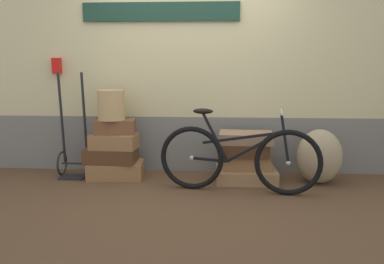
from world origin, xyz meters
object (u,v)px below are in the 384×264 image
object	(u,v)px
suitcase_5	(245,161)
suitcase_7	(246,138)
wicker_basket	(111,105)
luggage_trolley	(75,153)
suitcase_4	(246,175)
suitcase_0	(116,170)
suitcase_1	(111,155)
suitcase_3	(115,127)
suitcase_2	(114,141)
burlap_sack	(319,156)
bicycle	(238,158)
suitcase_6	(244,149)

from	to	relation	value
suitcase_5	suitcase_7	world-z (taller)	suitcase_7
wicker_basket	luggage_trolley	distance (m)	0.79
suitcase_4	luggage_trolley	xyz separation A→B (m)	(-2.11, 0.09, 0.22)
suitcase_0	suitcase_1	bearing A→B (deg)	-176.67
suitcase_7	luggage_trolley	xyz separation A→B (m)	(-2.10, 0.08, -0.23)
suitcase_1	suitcase_4	distance (m)	1.65
suitcase_1	suitcase_7	distance (m)	1.64
suitcase_0	suitcase_3	size ratio (longest dim) A/B	1.38
suitcase_2	suitcase_7	distance (m)	1.58
burlap_sack	bicycle	size ratio (longest dim) A/B	0.37
suitcase_2	wicker_basket	distance (m)	0.44
suitcase_3	wicker_basket	xyz separation A→B (m)	(-0.03, -0.01, 0.26)
suitcase_1	suitcase_3	distance (m)	0.35
suitcase_2	burlap_sack	distance (m)	2.43
suitcase_2	suitcase_3	distance (m)	0.18
luggage_trolley	wicker_basket	bearing A→B (deg)	-7.70
suitcase_3	bicycle	size ratio (longest dim) A/B	0.27
suitcase_1	luggage_trolley	size ratio (longest dim) A/B	0.47
suitcase_6	luggage_trolley	world-z (taller)	luggage_trolley
suitcase_2	suitcase_6	xyz separation A→B (m)	(1.55, 0.01, -0.07)
suitcase_6	suitcase_3	bearing A→B (deg)	177.18
suitcase_7	wicker_basket	bearing A→B (deg)	-177.92
wicker_basket	burlap_sack	distance (m)	2.52
suitcase_0	luggage_trolley	distance (m)	0.57
bicycle	suitcase_2	bearing A→B (deg)	164.57
burlap_sack	suitcase_6	bearing A→B (deg)	177.96
suitcase_3	suitcase_6	bearing A→B (deg)	-7.30
suitcase_0	suitcase_1	xyz separation A→B (m)	(-0.05, -0.01, 0.19)
suitcase_5	suitcase_7	bearing A→B (deg)	-80.50
suitcase_0	burlap_sack	size ratio (longest dim) A/B	1.03
suitcase_5	suitcase_7	size ratio (longest dim) A/B	0.90
suitcase_4	burlap_sack	bearing A→B (deg)	-2.00
suitcase_5	bicycle	size ratio (longest dim) A/B	0.32
suitcase_0	suitcase_5	distance (m)	1.57
luggage_trolley	suitcase_1	bearing A→B (deg)	-7.84
suitcase_0	suitcase_5	world-z (taller)	suitcase_5
burlap_sack	bicycle	distance (m)	1.03
burlap_sack	wicker_basket	bearing A→B (deg)	178.94
suitcase_4	luggage_trolley	world-z (taller)	luggage_trolley
suitcase_1	suitcase_6	world-z (taller)	suitcase_6
suitcase_1	suitcase_7	bearing A→B (deg)	0.19
suitcase_5	wicker_basket	size ratio (longest dim) A/B	1.57
burlap_sack	suitcase_3	bearing A→B (deg)	178.59
suitcase_4	suitcase_5	bearing A→B (deg)	108.98
suitcase_2	wicker_basket	size ratio (longest dim) A/B	1.53
suitcase_3	luggage_trolley	world-z (taller)	luggage_trolley
wicker_basket	suitcase_4	bearing A→B (deg)	-0.87
bicycle	suitcase_5	bearing A→B (deg)	77.34
suitcase_3	burlap_sack	size ratio (longest dim) A/B	0.74
suitcase_7	bicycle	world-z (taller)	bicycle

